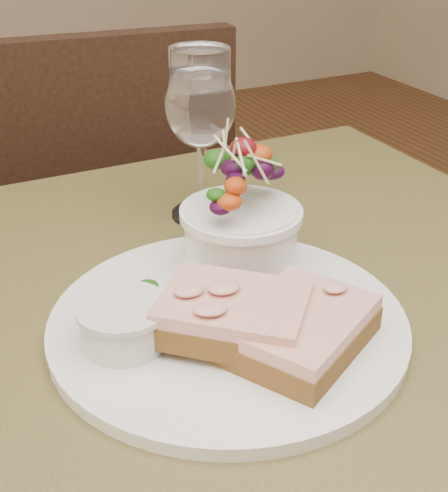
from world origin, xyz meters
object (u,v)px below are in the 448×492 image
cafe_table (235,416)px  salad_bowl (241,210)px  chair_far (101,329)px  dinner_plate (228,323)px  sandwich_front (301,329)px  ramekin (124,322)px  wine_glass (200,111)px  sandwich_back (233,314)px

cafe_table → salad_bowl: salad_bowl is taller
salad_bowl → chair_far: bearing=89.1°
dinner_plate → sandwich_front: bearing=-61.4°
cafe_table → ramekin: size_ratio=11.53×
ramekin → wine_glass: wine_glass is taller
sandwich_back → salad_bowl: size_ratio=1.13×
chair_far → ramekin: 0.85m
chair_far → dinner_plate: 0.83m
chair_far → sandwich_back: chair_far is taller
chair_far → salad_bowl: chair_far is taller
ramekin → wine_glass: bearing=51.7°
sandwich_front → wine_glass: bearing=52.6°
chair_far → ramekin: (-0.15, -0.68, 0.49)m
salad_bowl → sandwich_front: bearing=-97.0°
dinner_plate → chair_far: bearing=85.0°
cafe_table → chair_far: size_ratio=0.89×
dinner_plate → salad_bowl: size_ratio=2.41×
chair_far → dinner_plate: (-0.06, -0.68, 0.46)m
salad_bowl → ramekin: bearing=-154.3°
cafe_table → salad_bowl: (0.04, 0.07, 0.17)m
wine_glass → sandwich_front: bearing=-98.3°
ramekin → cafe_table: bearing=-3.7°
sandwich_back → chair_far: bearing=126.7°
sandwich_back → ramekin: size_ratio=2.08×
chair_far → sandwich_front: (-0.03, -0.74, 0.48)m
chair_far → cafe_table: bearing=91.9°
sandwich_back → wine_glass: bearing=113.3°
sandwich_front → salad_bowl: (0.02, 0.13, 0.04)m
sandwich_back → salad_bowl: (0.06, 0.10, 0.04)m
cafe_table → sandwich_front: (0.03, -0.06, 0.13)m
sandwich_front → salad_bowl: salad_bowl is taller
sandwich_back → ramekin: 0.09m
sandwich_front → ramekin: bearing=122.6°
dinner_plate → cafe_table: bearing=-9.9°
sandwich_back → wine_glass: (0.08, 0.24, 0.09)m
cafe_table → sandwich_back: size_ratio=5.56×
cafe_table → wine_glass: 0.32m
ramekin → salad_bowl: size_ratio=0.55×
chair_far → sandwich_back: 0.87m
wine_glass → sandwich_back: bearing=-109.0°
sandwich_front → wine_glass: wine_glass is taller
salad_bowl → dinner_plate: bearing=-124.5°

